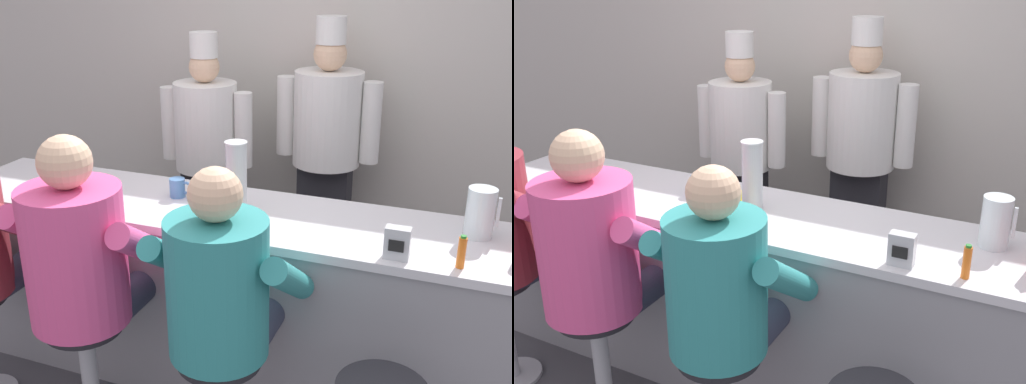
# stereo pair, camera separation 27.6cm
# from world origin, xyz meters

# --- Properties ---
(wall_back) EXTENTS (10.00, 0.06, 2.70)m
(wall_back) POSITION_xyz_m (0.00, 1.92, 1.35)
(wall_back) COLOR beige
(wall_back) RESTS_ON ground_plane
(diner_counter) EXTENTS (2.93, 0.63, 0.95)m
(diner_counter) POSITION_xyz_m (0.00, 0.31, 0.48)
(diner_counter) COLOR gray
(diner_counter) RESTS_ON ground_plane
(mustard_bottle_yellow) EXTENTS (0.06, 0.06, 0.21)m
(mustard_bottle_yellow) POSITION_xyz_m (0.10, 0.13, 1.05)
(mustard_bottle_yellow) COLOR yellow
(mustard_bottle_yellow) RESTS_ON diner_counter
(hot_sauce_bottle_orange) EXTENTS (0.03, 0.03, 0.14)m
(hot_sauce_bottle_orange) POSITION_xyz_m (1.12, 0.09, 1.02)
(hot_sauce_bottle_orange) COLOR orange
(hot_sauce_bottle_orange) RESTS_ON diner_counter
(water_pitcher_clear) EXTENTS (0.14, 0.12, 0.22)m
(water_pitcher_clear) POSITION_xyz_m (1.18, 0.42, 1.06)
(water_pitcher_clear) COLOR silver
(water_pitcher_clear) RESTS_ON diner_counter
(breakfast_plate) EXTENTS (0.28, 0.28, 0.05)m
(breakfast_plate) POSITION_xyz_m (-0.97, 0.21, 0.97)
(breakfast_plate) COLOR white
(breakfast_plate) RESTS_ON diner_counter
(cereal_bowl) EXTENTS (0.15, 0.15, 0.05)m
(cereal_bowl) POSITION_xyz_m (-0.01, 0.19, 0.98)
(cereal_bowl) COLOR #4C7FB7
(cereal_bowl) RESTS_ON diner_counter
(coffee_mug_blue) EXTENTS (0.13, 0.08, 0.10)m
(coffee_mug_blue) POSITION_xyz_m (-0.26, 0.37, 1.00)
(coffee_mug_blue) COLOR #4C7AB2
(coffee_mug_blue) RESTS_ON diner_counter
(cup_stack_steel) EXTENTS (0.11, 0.11, 0.34)m
(cup_stack_steel) POSITION_xyz_m (0.08, 0.33, 1.12)
(cup_stack_steel) COLOR #B7BABF
(cup_stack_steel) RESTS_ON diner_counter
(napkin_dispenser_chrome) EXTENTS (0.10, 0.06, 0.13)m
(napkin_dispenser_chrome) POSITION_xyz_m (0.88, 0.08, 1.02)
(napkin_dispenser_chrome) COLOR silver
(napkin_dispenser_chrome) RESTS_ON diner_counter
(diner_seated_pink) EXTENTS (0.65, 0.64, 1.43)m
(diner_seated_pink) POSITION_xyz_m (-0.39, -0.26, 0.87)
(diner_seated_pink) COLOR #B2B5BA
(diner_seated_pink) RESTS_ON ground_plane
(diner_seated_teal) EXTENTS (0.61, 0.60, 1.38)m
(diner_seated_teal) POSITION_xyz_m (0.26, -0.26, 0.84)
(diner_seated_teal) COLOR #B2B5BA
(diner_seated_teal) RESTS_ON ground_plane
(cook_in_whites_near) EXTENTS (0.65, 0.42, 1.67)m
(cook_in_whites_near) POSITION_xyz_m (-0.57, 1.35, 0.92)
(cook_in_whites_near) COLOR #232328
(cook_in_whites_near) RESTS_ON ground_plane
(cook_in_whites_far) EXTENTS (0.69, 0.44, 1.77)m
(cook_in_whites_far) POSITION_xyz_m (0.20, 1.58, 0.97)
(cook_in_whites_far) COLOR #232328
(cook_in_whites_far) RESTS_ON ground_plane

